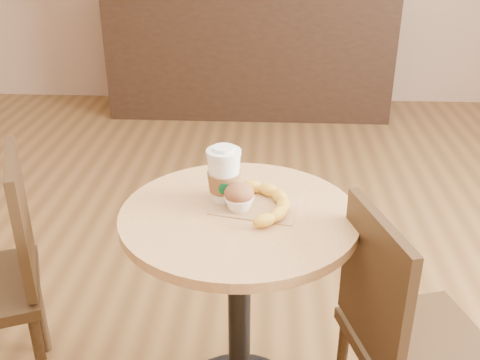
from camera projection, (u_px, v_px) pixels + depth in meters
The scene contains 7 objects.
cafe_table at pixel (239, 278), 1.68m from camera, with size 0.68×0.68×0.75m.
chair_right at pixel (403, 334), 1.55m from camera, with size 0.46×0.46×0.84m.
service_counter at pixel (250, 47), 4.48m from camera, with size 2.30×0.65×1.04m.
kraft_bag at pixel (257, 205), 1.61m from camera, with size 0.24×0.18×0.00m, color #A47B4F.
coffee_cup at pixel (224, 176), 1.61m from camera, with size 0.10×0.10×0.17m.
muffin at pixel (239, 197), 1.57m from camera, with size 0.09×0.09×0.08m.
banana at pixel (267, 203), 1.58m from camera, with size 0.16×0.27×0.04m, color gold, non-canonical shape.
Camera 1 is at (0.18, -1.31, 1.52)m, focal length 42.00 mm.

